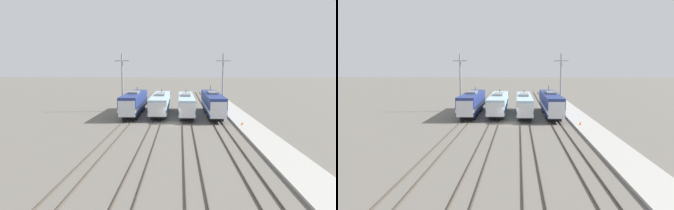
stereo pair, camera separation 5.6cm
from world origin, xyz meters
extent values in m
plane|color=#666059|center=(0.00, 0.00, 0.00)|extent=(400.00, 400.00, 0.00)
cube|color=#4C4238|center=(-7.93, 0.00, 0.07)|extent=(0.07, 120.00, 0.15)
cube|color=#4C4238|center=(-6.50, 0.00, 0.07)|extent=(0.07, 120.00, 0.15)
cube|color=#4C4238|center=(-3.12, 0.00, 0.07)|extent=(0.07, 120.00, 0.15)
cube|color=#4C4238|center=(-1.69, 0.00, 0.07)|extent=(0.07, 120.00, 0.15)
cube|color=#4C4238|center=(1.69, 0.00, 0.07)|extent=(0.07, 120.00, 0.15)
cube|color=#4C4238|center=(3.12, 0.00, 0.07)|extent=(0.07, 120.00, 0.15)
cube|color=#4C4238|center=(6.50, 0.00, 0.07)|extent=(0.07, 120.00, 0.15)
cube|color=#4C4238|center=(7.93, 0.00, 0.07)|extent=(0.07, 120.00, 0.15)
cube|color=black|center=(-7.22, 4.81, 0.47)|extent=(2.52, 4.03, 0.95)
cube|color=black|center=(-7.22, 13.95, 0.47)|extent=(2.52, 4.03, 0.95)
cube|color=navy|center=(-7.22, 9.38, 2.47)|extent=(2.97, 18.30, 3.05)
cube|color=silver|center=(-7.22, 9.38, 1.86)|extent=(3.01, 18.34, 0.55)
cube|color=silver|center=(-7.22, 1.14, 2.25)|extent=(2.73, 2.02, 2.59)
cube|color=black|center=(-7.22, 0.21, 2.82)|extent=(2.32, 0.08, 0.73)
cube|color=slate|center=(-7.22, 9.38, 4.17)|extent=(1.63, 4.57, 0.35)
cylinder|color=#38383D|center=(-7.22, 13.41, 4.43)|extent=(0.12, 0.12, 0.88)
cube|color=#232326|center=(-2.41, 5.48, 0.47)|extent=(2.61, 4.21, 0.95)
cube|color=#232326|center=(-2.41, 15.04, 0.47)|extent=(2.61, 4.21, 0.95)
cube|color=#9EBCCC|center=(-2.41, 10.26, 2.26)|extent=(3.08, 19.13, 2.63)
cube|color=navy|center=(-2.41, 10.26, 1.74)|extent=(3.12, 19.17, 0.47)
cube|color=silver|center=(-2.41, 1.69, 2.07)|extent=(2.83, 2.20, 2.23)
cube|color=black|center=(-2.41, 0.67, 2.56)|extent=(2.41, 0.08, 0.63)
cube|color=gray|center=(-2.41, 10.26, 3.75)|extent=(1.69, 4.78, 0.35)
cylinder|color=#38383D|center=(-2.41, 14.47, 4.01)|extent=(0.12, 0.12, 0.86)
cube|color=#232326|center=(2.41, 4.24, 0.47)|extent=(2.32, 4.06, 0.95)
cube|color=#232326|center=(2.41, 13.45, 0.47)|extent=(2.32, 4.06, 0.95)
cube|color=#9EBCCC|center=(2.41, 8.85, 2.29)|extent=(2.72, 18.44, 2.68)
cube|color=navy|center=(2.41, 8.85, 1.75)|extent=(2.76, 18.48, 0.48)
cube|color=silver|center=(2.41, 0.52, 2.09)|extent=(2.51, 1.98, 2.27)
cube|color=black|center=(2.41, -0.39, 2.59)|extent=(2.13, 0.08, 0.64)
cube|color=gray|center=(2.41, 8.85, 3.80)|extent=(1.50, 4.61, 0.35)
cylinder|color=#38383D|center=(2.41, 12.90, 4.04)|extent=(0.12, 0.12, 0.82)
cube|color=black|center=(7.22, 3.99, 0.47)|extent=(2.39, 4.30, 0.95)
cube|color=black|center=(7.22, 13.77, 0.47)|extent=(2.39, 4.30, 0.95)
cube|color=navy|center=(7.22, 8.88, 2.49)|extent=(2.81, 19.55, 3.07)
cube|color=silver|center=(7.22, 8.88, 1.87)|extent=(2.85, 19.59, 0.55)
cube|color=silver|center=(7.22, -0.02, 2.25)|extent=(2.58, 1.95, 2.61)
cube|color=black|center=(7.22, -0.92, 2.83)|extent=(2.20, 0.08, 0.73)
cube|color=slate|center=(7.22, 8.88, 4.20)|extent=(1.54, 4.89, 0.35)
cylinder|color=#38383D|center=(7.22, 13.18, 4.61)|extent=(0.12, 0.12, 1.18)
cylinder|color=gray|center=(-10.17, 13.61, 5.69)|extent=(0.33, 0.33, 11.38)
cube|color=gray|center=(-10.17, 13.61, 10.02)|extent=(2.86, 0.16, 0.16)
cylinder|color=gray|center=(9.65, 13.61, 5.69)|extent=(0.33, 0.33, 11.38)
cube|color=gray|center=(9.65, 13.61, 10.02)|extent=(2.86, 0.16, 0.16)
cube|color=#A8A59E|center=(11.68, 0.00, 0.13)|extent=(4.00, 120.00, 0.26)
cone|color=orange|center=(10.66, -2.07, 0.51)|extent=(0.38, 0.38, 0.49)
camera|label=1|loc=(1.24, -50.91, 9.14)|focal=35.00mm
camera|label=2|loc=(1.30, -50.91, 9.14)|focal=35.00mm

